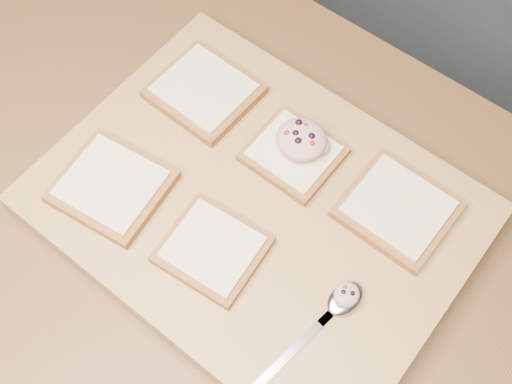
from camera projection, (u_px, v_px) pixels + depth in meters
island_counter at (280, 368)px, 1.18m from camera, size 2.00×0.80×0.90m
cutting_board at (256, 209)px, 0.82m from camera, size 0.51×0.39×0.04m
bread_far_left at (204, 91)px, 0.87m from camera, size 0.13×0.12×0.02m
bread_far_center at (294, 153)px, 0.82m from camera, size 0.11×0.10×0.02m
bread_far_right at (398, 209)px, 0.78m from camera, size 0.13×0.12×0.02m
bread_near_left at (112, 186)px, 0.80m from camera, size 0.14×0.13×0.02m
bread_near_center at (213, 249)px, 0.76m from camera, size 0.12×0.11×0.02m
tuna_salad_dollop at (302, 139)px, 0.80m from camera, size 0.07×0.06×0.03m
spoon at (338, 306)px, 0.73m from camera, size 0.04×0.17×0.01m
spoon_salad at (347, 294)px, 0.72m from camera, size 0.03×0.03×0.02m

